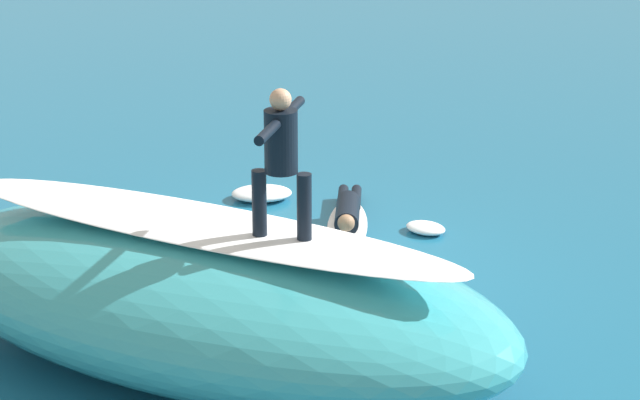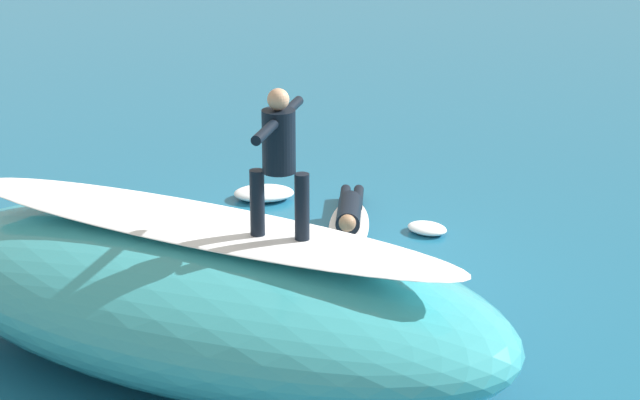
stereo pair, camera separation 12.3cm
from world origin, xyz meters
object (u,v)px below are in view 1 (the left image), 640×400
object	(u,v)px
surfer_paddling	(348,210)
surfboard_paddling	(347,226)
surfer_riding	(281,153)
surfboard_riding	(282,241)

from	to	relation	value
surfer_paddling	surfboard_paddling	bearing A→B (deg)	0.00
surfer_riding	surfer_paddling	size ratio (longest dim) A/B	0.82
surfer_riding	surfboard_paddling	xyz separation A→B (m)	(1.06, -4.11, -2.34)
surfboard_riding	surfer_paddling	size ratio (longest dim) A/B	1.22
surfboard_paddling	surfer_riding	bearing A→B (deg)	-6.70
surfer_riding	surfboard_paddling	bearing A→B (deg)	-85.58
surfboard_riding	surfer_paddling	xyz separation A→B (m)	(1.11, -4.24, -1.28)
surfboard_paddling	surfer_paddling	bearing A→B (deg)	-180.00
surfboard_riding	surfer_paddling	world-z (taller)	surfboard_riding
surfboard_riding	surfer_riding	bearing A→B (deg)	-99.97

